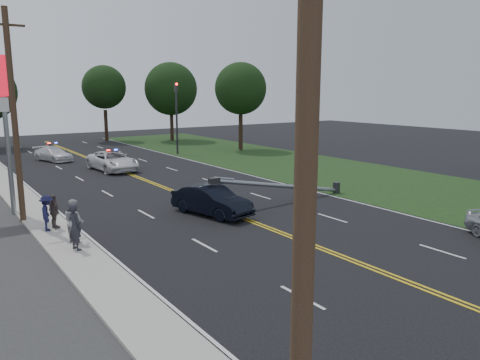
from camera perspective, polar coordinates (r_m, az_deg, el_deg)
ground at (r=18.75m, az=11.96°, el=-8.99°), size 120.00×120.00×0.00m
sidewalk at (r=23.35m, az=-22.10°, el=-5.44°), size 1.80×70.00×0.12m
grass_verge at (r=34.98m, az=15.45°, el=0.12°), size 12.00×80.00×0.01m
centerline_yellow at (r=26.31m, az=-3.97°, el=-2.97°), size 0.36×80.00×0.00m
traffic_signal at (r=47.14m, az=-7.74°, el=8.23°), size 0.28×0.41×7.05m
fallen_streetlight at (r=26.89m, az=5.91°, el=-0.72°), size 9.36×0.44×1.91m
utility_pole_near at (r=5.63m, az=7.95°, el=-1.67°), size 1.60×0.28×10.00m
utility_pole_mid at (r=24.36m, az=-25.83°, el=6.95°), size 1.60×0.28×10.00m
tree_7 at (r=61.33m, az=-16.24°, el=10.80°), size 5.34×5.34×9.37m
tree_8 at (r=60.31m, az=-8.43°, el=10.93°), size 6.58×6.58×9.77m
tree_9 at (r=49.94m, az=0.08°, el=11.07°), size 5.44×5.44×9.21m
crashed_sedan at (r=23.99m, az=-3.50°, el=-2.51°), size 2.66×4.82×1.51m
emergency_a at (r=38.65m, az=-15.26°, el=2.27°), size 2.90×5.69×1.54m
emergency_b at (r=45.56m, az=-21.80°, el=2.95°), size 3.05×4.66×1.25m
bystander_a at (r=19.47m, az=-19.46°, el=-5.38°), size 0.62×0.78×1.87m
bystander_b at (r=20.45m, az=-19.57°, el=-4.70°), size 0.85×1.00×1.82m
bystander_c at (r=22.55m, az=-22.47°, el=-3.74°), size 0.81×1.15×1.62m
bystander_d at (r=22.80m, az=-21.71°, el=-3.59°), size 0.56×0.98×1.58m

